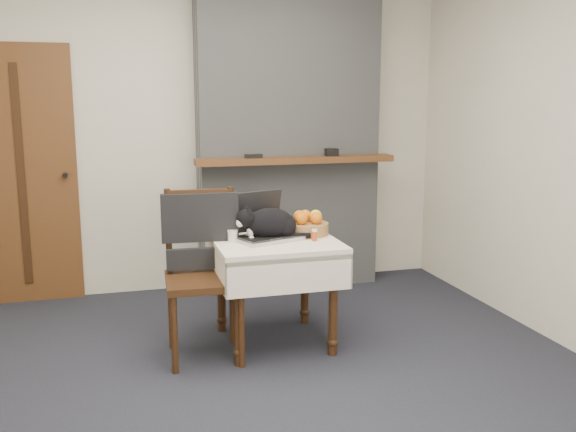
{
  "coord_description": "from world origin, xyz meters",
  "views": [
    {
      "loc": [
        -0.55,
        -3.31,
        1.61
      ],
      "look_at": [
        0.53,
        0.54,
        0.86
      ],
      "focal_mm": 40.0,
      "sensor_mm": 36.0,
      "label": 1
    }
  ],
  "objects_px": {
    "side_table": "(274,256)",
    "cat": "(271,224)",
    "pill_bottle": "(314,235)",
    "cream_jar": "(233,236)",
    "door": "(22,176)",
    "laptop": "(262,227)",
    "fruit_basket": "(308,225)",
    "chair": "(202,250)"
  },
  "relations": [
    {
      "from": "side_table",
      "to": "cat",
      "type": "bearing_deg",
      "value": 149.43
    },
    {
      "from": "pill_bottle",
      "to": "cream_jar",
      "type": "bearing_deg",
      "value": 165.62
    },
    {
      "from": "door",
      "to": "laptop",
      "type": "height_order",
      "value": "door"
    },
    {
      "from": "laptop",
      "to": "cat",
      "type": "distance_m",
      "value": 0.07
    },
    {
      "from": "pill_bottle",
      "to": "fruit_basket",
      "type": "relative_size",
      "value": 0.27
    },
    {
      "from": "fruit_basket",
      "to": "cream_jar",
      "type": "bearing_deg",
      "value": -172.13
    },
    {
      "from": "laptop",
      "to": "side_table",
      "type": "bearing_deg",
      "value": -56.0
    },
    {
      "from": "cat",
      "to": "cream_jar",
      "type": "distance_m",
      "value": 0.26
    },
    {
      "from": "cat",
      "to": "chair",
      "type": "bearing_deg",
      "value": 177.67
    },
    {
      "from": "fruit_basket",
      "to": "cat",
      "type": "bearing_deg",
      "value": -165.38
    },
    {
      "from": "door",
      "to": "cat",
      "type": "height_order",
      "value": "door"
    },
    {
      "from": "cat",
      "to": "laptop",
      "type": "bearing_deg",
      "value": 134.81
    },
    {
      "from": "door",
      "to": "chair",
      "type": "bearing_deg",
      "value": -49.79
    },
    {
      "from": "laptop",
      "to": "pill_bottle",
      "type": "distance_m",
      "value": 0.35
    },
    {
      "from": "side_table",
      "to": "fruit_basket",
      "type": "height_order",
      "value": "fruit_basket"
    },
    {
      "from": "cream_jar",
      "to": "fruit_basket",
      "type": "height_order",
      "value": "fruit_basket"
    },
    {
      "from": "door",
      "to": "side_table",
      "type": "bearing_deg",
      "value": -39.93
    },
    {
      "from": "fruit_basket",
      "to": "door",
      "type": "bearing_deg",
      "value": 145.64
    },
    {
      "from": "side_table",
      "to": "fruit_basket",
      "type": "relative_size",
      "value": 2.83
    },
    {
      "from": "laptop",
      "to": "pill_bottle",
      "type": "xyz_separation_m",
      "value": [
        0.3,
        -0.17,
        -0.04
      ]
    },
    {
      "from": "laptop",
      "to": "pill_bottle",
      "type": "height_order",
      "value": "laptop"
    },
    {
      "from": "door",
      "to": "fruit_basket",
      "type": "xyz_separation_m",
      "value": [
        1.9,
        -1.3,
        -0.24
      ]
    },
    {
      "from": "pill_bottle",
      "to": "fruit_basket",
      "type": "height_order",
      "value": "fruit_basket"
    },
    {
      "from": "chair",
      "to": "cream_jar",
      "type": "bearing_deg",
      "value": 10.13
    },
    {
      "from": "pill_bottle",
      "to": "cat",
      "type": "bearing_deg",
      "value": 152.66
    },
    {
      "from": "cream_jar",
      "to": "fruit_basket",
      "type": "distance_m",
      "value": 0.53
    },
    {
      "from": "door",
      "to": "fruit_basket",
      "type": "height_order",
      "value": "door"
    },
    {
      "from": "laptop",
      "to": "cat",
      "type": "height_order",
      "value": "laptop"
    },
    {
      "from": "side_table",
      "to": "pill_bottle",
      "type": "relative_size",
      "value": 10.37
    },
    {
      "from": "side_table",
      "to": "cream_jar",
      "type": "distance_m",
      "value": 0.31
    },
    {
      "from": "pill_bottle",
      "to": "chair",
      "type": "relative_size",
      "value": 0.07
    },
    {
      "from": "cat",
      "to": "cream_jar",
      "type": "bearing_deg",
      "value": 174.64
    },
    {
      "from": "cream_jar",
      "to": "door",
      "type": "bearing_deg",
      "value": 135.19
    },
    {
      "from": "side_table",
      "to": "cream_jar",
      "type": "relative_size",
      "value": 10.7
    },
    {
      "from": "cream_jar",
      "to": "fruit_basket",
      "type": "bearing_deg",
      "value": 7.87
    },
    {
      "from": "chair",
      "to": "laptop",
      "type": "bearing_deg",
      "value": 12.61
    },
    {
      "from": "side_table",
      "to": "laptop",
      "type": "distance_m",
      "value": 0.21
    },
    {
      "from": "side_table",
      "to": "pill_bottle",
      "type": "distance_m",
      "value": 0.3
    },
    {
      "from": "laptop",
      "to": "chair",
      "type": "relative_size",
      "value": 0.47
    },
    {
      "from": "cream_jar",
      "to": "chair",
      "type": "bearing_deg",
      "value": -172.87
    },
    {
      "from": "laptop",
      "to": "fruit_basket",
      "type": "height_order",
      "value": "laptop"
    },
    {
      "from": "laptop",
      "to": "cat",
      "type": "relative_size",
      "value": 1.01
    }
  ]
}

